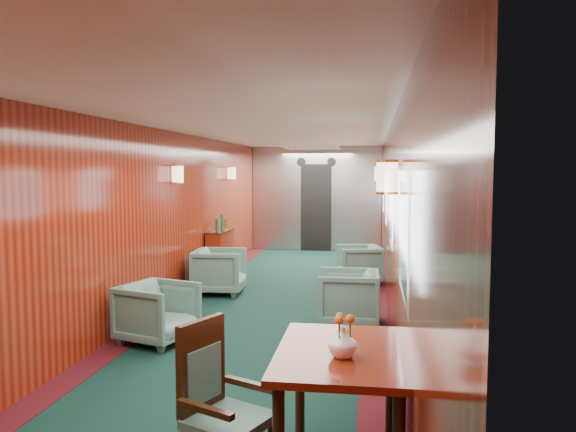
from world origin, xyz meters
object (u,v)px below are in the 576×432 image
object	(u,v)px
credenza	(220,253)
armchair_left_far	(220,271)
side_chair	(217,398)
armchair_left_near	(158,313)
armchair_right_far	(359,264)
armchair_right_near	(348,297)
dining_table	(342,372)

from	to	relation	value
credenza	armchair_left_far	distance (m)	1.40
side_chair	credenza	bearing A→B (deg)	129.46
armchair_left_near	armchair_right_far	size ratio (longest dim) A/B	1.03
armchair_left_near	armchair_right_far	bearing A→B (deg)	-12.86
armchair_left_near	armchair_left_far	xyz separation A→B (m)	(0.01, 2.43, 0.02)
side_chair	credenza	world-z (taller)	credenza
side_chair	armchair_left_near	bearing A→B (deg)	142.38
credenza	armchair_left_far	bearing A→B (deg)	-74.93
side_chair	armchair_right_near	distance (m)	3.66
credenza	armchair_left_near	size ratio (longest dim) A/B	1.53
dining_table	side_chair	distance (m)	0.75
armchair_left_near	armchair_right_near	size ratio (longest dim) A/B	0.98
credenza	armchair_right_near	bearing A→B (deg)	-49.69
side_chair	armchair_right_far	size ratio (longest dim) A/B	1.41
armchair_left_far	armchair_right_near	distance (m)	2.45
credenza	armchair_right_far	bearing A→B (deg)	-5.65
side_chair	dining_table	bearing A→B (deg)	34.25
armchair_right_near	side_chair	bearing A→B (deg)	-10.41
armchair_left_far	armchair_right_far	size ratio (longest dim) A/B	1.08
dining_table	armchair_left_far	world-z (taller)	dining_table
dining_table	armchair_right_near	bearing A→B (deg)	91.24
armchair_left_near	armchair_right_far	distance (m)	4.11
dining_table	armchair_right_near	world-z (taller)	dining_table
dining_table	side_chair	bearing A→B (deg)	-170.47
credenza	armchair_right_near	size ratio (longest dim) A/B	1.50
armchair_left_far	armchair_right_far	bearing A→B (deg)	-65.02
dining_table	credenza	distance (m)	6.73
armchair_right_near	credenza	bearing A→B (deg)	-140.54
armchair_right_near	dining_table	bearing A→B (deg)	0.99
credenza	armchair_right_near	xyz separation A→B (m)	(2.36, -2.78, -0.09)
dining_table	armchair_right_near	xyz separation A→B (m)	(-0.11, 3.48, -0.35)
dining_table	armchair_right_far	size ratio (longest dim) A/B	1.57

